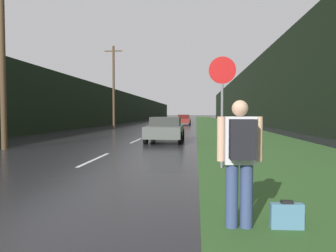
% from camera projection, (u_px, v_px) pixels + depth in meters
% --- Properties ---
extents(grass_verge, '(6.00, 240.00, 0.02)m').
position_uv_depth(grass_verge, '(218.00, 125.00, 41.72)').
color(grass_verge, '#2D5123').
rests_on(grass_verge, ground_plane).
extents(lane_stripe_b, '(0.12, 3.00, 0.01)m').
position_uv_depth(lane_stripe_b, '(95.00, 159.00, 10.03)').
color(lane_stripe_b, silver).
rests_on(lane_stripe_b, ground_plane).
extents(lane_stripe_c, '(0.12, 3.00, 0.01)m').
position_uv_depth(lane_stripe_c, '(136.00, 141.00, 17.00)').
color(lane_stripe_c, silver).
rests_on(lane_stripe_c, ground_plane).
extents(lane_stripe_d, '(0.12, 3.00, 0.01)m').
position_uv_depth(lane_stripe_d, '(154.00, 133.00, 23.96)').
color(lane_stripe_d, silver).
rests_on(lane_stripe_d, ground_plane).
extents(lane_stripe_e, '(0.12, 3.00, 0.01)m').
position_uv_depth(lane_stripe_e, '(163.00, 128.00, 30.92)').
color(lane_stripe_e, silver).
rests_on(lane_stripe_e, ground_plane).
extents(treeline_far_side, '(2.00, 140.00, 5.14)m').
position_uv_depth(treeline_far_side, '(123.00, 108.00, 53.04)').
color(treeline_far_side, black).
rests_on(treeline_far_side, ground_plane).
extents(treeline_near_side, '(2.00, 140.00, 8.95)m').
position_uv_depth(treeline_near_side, '(249.00, 96.00, 50.92)').
color(treeline_near_side, black).
rests_on(treeline_near_side, ground_plane).
extents(utility_pole_near, '(1.80, 0.24, 8.43)m').
position_uv_depth(utility_pole_near, '(2.00, 47.00, 12.59)').
color(utility_pole_near, '#4C3823').
rests_on(utility_pole_near, ground_plane).
extents(utility_pole_far, '(1.80, 0.24, 8.45)m').
position_uv_depth(utility_pole_far, '(114.00, 86.00, 30.76)').
color(utility_pole_far, '#4C3823').
rests_on(utility_pole_far, ground_plane).
extents(stop_sign, '(0.75, 0.07, 3.12)m').
position_uv_depth(stop_sign, '(222.00, 99.00, 8.33)').
color(stop_sign, slate).
rests_on(stop_sign, ground_plane).
extents(hitchhiker_with_backpack, '(0.60, 0.42, 1.71)m').
position_uv_depth(hitchhiker_with_backpack, '(240.00, 156.00, 3.92)').
color(hitchhiker_with_backpack, navy).
rests_on(hitchhiker_with_backpack, ground_plane).
extents(suitcase, '(0.43, 0.12, 0.40)m').
position_uv_depth(suitcase, '(287.00, 216.00, 3.94)').
color(suitcase, teal).
rests_on(suitcase, ground_plane).
extents(car_passing_near, '(1.96, 4.05, 1.35)m').
position_uv_depth(car_passing_near, '(165.00, 129.00, 16.36)').
color(car_passing_near, '#4C514C').
rests_on(car_passing_near, ground_plane).
extents(car_passing_far, '(1.85, 4.70, 1.39)m').
position_uv_depth(car_passing_far, '(184.00, 120.00, 40.97)').
color(car_passing_far, maroon).
rests_on(car_passing_far, ground_plane).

